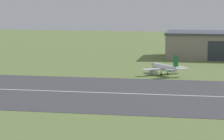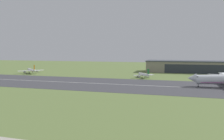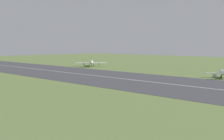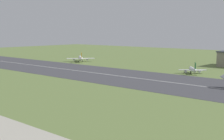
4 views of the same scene
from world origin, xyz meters
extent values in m
cube|color=#3D3D42|center=(0.00, 114.85, 0.03)|extent=(416.17, 54.60, 0.06)
cube|color=silver|center=(0.00, 114.85, 0.07)|extent=(374.56, 0.70, 0.01)
cylinder|color=white|center=(31.32, 152.89, 2.59)|extent=(9.35, 11.00, 2.26)
cone|color=white|center=(26.90, 158.49, 2.59)|extent=(3.04, 3.00, 2.26)
cone|color=white|center=(35.95, 147.03, 3.00)|extent=(3.28, 3.39, 2.04)
cube|color=black|center=(27.60, 157.61, 3.04)|extent=(2.19, 2.05, 0.44)
cube|color=#1E7238|center=(31.32, 152.89, 1.97)|extent=(8.51, 9.97, 0.20)
cube|color=white|center=(34.92, 156.05, 2.19)|extent=(6.99, 6.12, 0.40)
cylinder|color=#A8A8B2|center=(34.21, 156.00, 1.24)|extent=(2.92, 3.18, 1.40)
cube|color=white|center=(27.42, 150.12, 2.19)|extent=(6.99, 6.12, 0.40)
cylinder|color=#A8A8B2|center=(27.63, 150.80, 1.24)|extent=(2.92, 3.18, 1.40)
cube|color=#1E7238|center=(35.70, 147.35, 5.64)|extent=(1.74, 2.10, 3.84)
cube|color=white|center=(38.19, 148.81, 2.93)|extent=(4.05, 3.83, 0.24)
cube|color=white|center=(33.70, 145.26, 2.93)|extent=(4.05, 3.83, 0.24)
cylinder|color=black|center=(28.28, 156.75, 0.73)|extent=(0.24, 0.24, 1.46)
cylinder|color=black|center=(28.28, 156.75, 0.22)|extent=(0.84, 0.84, 0.44)
cylinder|color=black|center=(32.55, 153.53, 0.73)|extent=(0.24, 0.24, 1.46)
cylinder|color=black|center=(32.55, 153.53, 0.22)|extent=(0.84, 0.84, 0.44)
cylinder|color=black|center=(30.42, 151.85, 0.73)|extent=(0.24, 0.24, 1.46)
cylinder|color=black|center=(30.42, 151.85, 0.22)|extent=(0.84, 0.84, 0.44)
camera|label=1|loc=(47.34, -28.77, 26.72)|focal=85.00mm
camera|label=2|loc=(53.96, -17.41, 21.29)|focal=35.00mm
camera|label=3|loc=(102.70, 9.88, 16.34)|focal=50.00mm
camera|label=4|loc=(119.38, -22.69, 26.39)|focal=50.00mm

